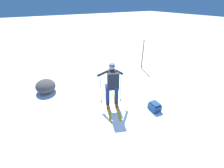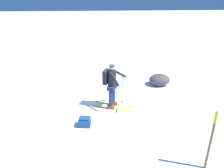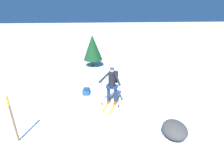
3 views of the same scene
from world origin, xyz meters
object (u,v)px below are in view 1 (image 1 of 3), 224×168
(trail_marker, at_px, (143,53))
(rock_boulder, at_px, (46,86))
(dropped_backpack, at_px, (155,107))
(skier, at_px, (112,84))

(trail_marker, relative_size, rock_boulder, 1.72)
(dropped_backpack, height_order, trail_marker, trail_marker)
(rock_boulder, bearing_deg, skier, 38.62)
(skier, height_order, dropped_backpack, skier)
(dropped_backpack, bearing_deg, trail_marker, 146.45)
(dropped_backpack, height_order, rock_boulder, rock_boulder)
(rock_boulder, bearing_deg, dropped_backpack, 42.98)
(trail_marker, bearing_deg, skier, -56.55)
(trail_marker, xyz_separation_m, rock_boulder, (-0.22, -5.34, -0.71))
(skier, height_order, trail_marker, skier)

